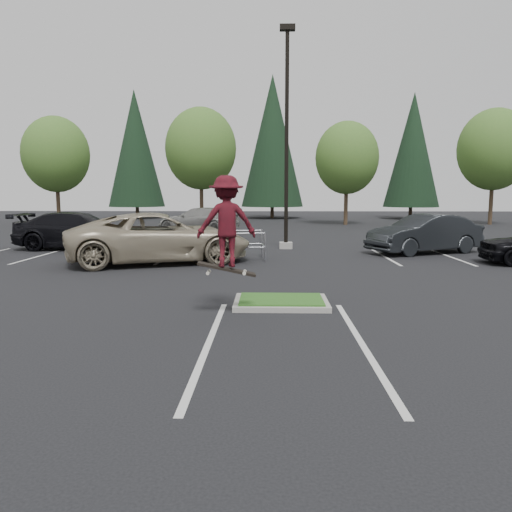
{
  "coord_description": "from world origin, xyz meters",
  "views": [
    {
      "loc": [
        -0.28,
        -11.54,
        2.64
      ],
      "look_at": [
        -0.63,
        1.5,
        0.98
      ],
      "focal_mm": 35.0,
      "sensor_mm": 36.0,
      "label": 1
    }
  ],
  "objects_px": {
    "decid_c": "(347,160)",
    "conif_a": "(135,149)",
    "skateboarder": "(226,222)",
    "car_r_charc": "(425,234)",
    "decid_b": "(201,151)",
    "decid_a": "(56,157)",
    "conif_c": "(413,150)",
    "cart_corral": "(202,242)",
    "light_pole": "(287,151)",
    "car_far_silver": "(200,220)",
    "car_l_tan": "(157,238)",
    "conif_b": "(272,141)",
    "car_l_black": "(79,231)",
    "decid_d": "(494,152)"
  },
  "relations": [
    {
      "from": "decid_d",
      "to": "conif_b",
      "type": "height_order",
      "value": "conif_b"
    },
    {
      "from": "decid_b",
      "to": "conif_b",
      "type": "xyz_separation_m",
      "value": [
        6.01,
        9.97,
        1.81
      ]
    },
    {
      "from": "decid_a",
      "to": "conif_b",
      "type": "bearing_deg",
      "value": 30.17
    },
    {
      "from": "car_l_black",
      "to": "car_r_charc",
      "type": "relative_size",
      "value": 1.16
    },
    {
      "from": "decid_c",
      "to": "car_l_tan",
      "type": "xyz_separation_m",
      "value": [
        -10.49,
        -22.83,
        -4.31
      ]
    },
    {
      "from": "conif_c",
      "to": "cart_corral",
      "type": "height_order",
      "value": "conif_c"
    },
    {
      "from": "decid_c",
      "to": "conif_a",
      "type": "bearing_deg",
      "value": 153.04
    },
    {
      "from": "decid_d",
      "to": "cart_corral",
      "type": "height_order",
      "value": "decid_d"
    },
    {
      "from": "light_pole",
      "to": "car_r_charc",
      "type": "relative_size",
      "value": 1.97
    },
    {
      "from": "car_far_silver",
      "to": "conif_c",
      "type": "bearing_deg",
      "value": 149.54
    },
    {
      "from": "skateboarder",
      "to": "car_r_charc",
      "type": "xyz_separation_m",
      "value": [
        7.7,
        11.35,
        -1.17
      ]
    },
    {
      "from": "car_l_tan",
      "to": "car_far_silver",
      "type": "relative_size",
      "value": 1.21
    },
    {
      "from": "conif_b",
      "to": "car_l_tan",
      "type": "bearing_deg",
      "value": -97.65
    },
    {
      "from": "decid_c",
      "to": "car_l_tan",
      "type": "distance_m",
      "value": 25.49
    },
    {
      "from": "car_far_silver",
      "to": "cart_corral",
      "type": "bearing_deg",
      "value": 25.16
    },
    {
      "from": "light_pole",
      "to": "conif_a",
      "type": "relative_size",
      "value": 0.78
    },
    {
      "from": "car_l_tan",
      "to": "car_far_silver",
      "type": "xyz_separation_m",
      "value": [
        -0.5,
        14.98,
        -0.13
      ]
    },
    {
      "from": "light_pole",
      "to": "decid_c",
      "type": "bearing_deg",
      "value": 72.89
    },
    {
      "from": "conif_a",
      "to": "decid_b",
      "type": "bearing_deg",
      "value": -49.83
    },
    {
      "from": "conif_a",
      "to": "conif_c",
      "type": "xyz_separation_m",
      "value": [
        28.0,
        -0.5,
        -0.25
      ]
    },
    {
      "from": "decid_b",
      "to": "conif_a",
      "type": "xyz_separation_m",
      "value": [
        -7.99,
        9.47,
        1.05
      ]
    },
    {
      "from": "cart_corral",
      "to": "decid_c",
      "type": "bearing_deg",
      "value": 61.47
    },
    {
      "from": "conif_c",
      "to": "car_r_charc",
      "type": "height_order",
      "value": "conif_c"
    },
    {
      "from": "light_pole",
      "to": "decid_a",
      "type": "bearing_deg",
      "value": 135.75
    },
    {
      "from": "decid_c",
      "to": "car_l_black",
      "type": "bearing_deg",
      "value": -129.6
    },
    {
      "from": "light_pole",
      "to": "car_l_black",
      "type": "distance_m",
      "value": 10.37
    },
    {
      "from": "cart_corral",
      "to": "car_r_charc",
      "type": "relative_size",
      "value": 0.81
    },
    {
      "from": "car_l_black",
      "to": "conif_c",
      "type": "bearing_deg",
      "value": -38.51
    },
    {
      "from": "conif_a",
      "to": "car_r_charc",
      "type": "relative_size",
      "value": 2.53
    },
    {
      "from": "decid_b",
      "to": "decid_a",
      "type": "bearing_deg",
      "value": -177.61
    },
    {
      "from": "decid_c",
      "to": "cart_corral",
      "type": "bearing_deg",
      "value": -112.23
    },
    {
      "from": "decid_d",
      "to": "skateboarder",
      "type": "bearing_deg",
      "value": -121.49
    },
    {
      "from": "decid_b",
      "to": "decid_c",
      "type": "height_order",
      "value": "decid_b"
    },
    {
      "from": "light_pole",
      "to": "conif_a",
      "type": "bearing_deg",
      "value": 117.38
    },
    {
      "from": "decid_b",
      "to": "light_pole",
      "type": "bearing_deg",
      "value": -70.65
    },
    {
      "from": "cart_corral",
      "to": "car_l_black",
      "type": "relative_size",
      "value": 0.7
    },
    {
      "from": "light_pole",
      "to": "decid_d",
      "type": "bearing_deg",
      "value": 46.35
    },
    {
      "from": "decid_c",
      "to": "decid_d",
      "type": "relative_size",
      "value": 0.89
    },
    {
      "from": "decid_a",
      "to": "decid_b",
      "type": "distance_m",
      "value": 12.02
    },
    {
      "from": "light_pole",
      "to": "decid_a",
      "type": "relative_size",
      "value": 1.14
    },
    {
      "from": "decid_a",
      "to": "conif_b",
      "type": "relative_size",
      "value": 0.61
    },
    {
      "from": "cart_corral",
      "to": "skateboarder",
      "type": "relative_size",
      "value": 1.94
    },
    {
      "from": "decid_a",
      "to": "decid_d",
      "type": "xyz_separation_m",
      "value": [
        36.0,
        0.3,
        0.33
      ]
    },
    {
      "from": "conif_c",
      "to": "car_l_tan",
      "type": "xyz_separation_m",
      "value": [
        -18.5,
        -32.5,
        -5.9
      ]
    },
    {
      "from": "conif_a",
      "to": "conif_b",
      "type": "bearing_deg",
      "value": 2.05
    },
    {
      "from": "decid_c",
      "to": "conif_c",
      "type": "distance_m",
      "value": 12.65
    },
    {
      "from": "decid_a",
      "to": "cart_corral",
      "type": "height_order",
      "value": "decid_a"
    },
    {
      "from": "decid_b",
      "to": "car_l_black",
      "type": "relative_size",
      "value": 1.62
    },
    {
      "from": "skateboarder",
      "to": "decid_b",
      "type": "bearing_deg",
      "value": -92.54
    },
    {
      "from": "decid_a",
      "to": "skateboarder",
      "type": "bearing_deg",
      "value": -61.55
    }
  ]
}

